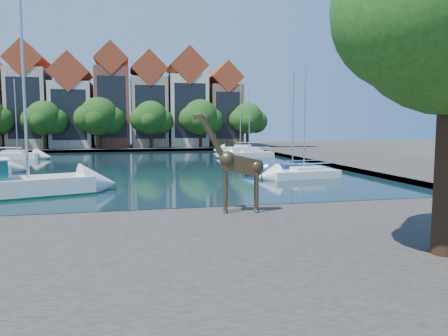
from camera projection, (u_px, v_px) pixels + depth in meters
The scene contains 24 objects.
ground at pixel (171, 219), 20.60m from camera, with size 160.00×160.00×0.00m, color #38332B.
water_basin at pixel (147, 167), 43.89m from camera, with size 38.00×50.00×0.08m, color black.
near_quay at pixel (194, 259), 13.79m from camera, with size 50.00×14.00×0.50m, color #44403A.
far_quay at pixel (138, 148), 74.91m from camera, with size 60.00×16.00×0.50m, color #44403A.
right_quay at pixel (371, 161), 49.34m from camera, with size 14.00×52.00×0.50m, color #44403A.
townhouse_west_mid at pixel (30, 100), 70.35m from camera, with size 5.94×9.18×16.79m.
townhouse_west_inner at pixel (72, 106), 71.86m from camera, with size 6.43×9.18×15.15m.
townhouse_center at pixel (113, 100), 73.18m from camera, with size 5.44×9.18×16.93m.
townhouse_east_inner at pixel (149, 104), 74.56m from camera, with size 5.94×9.18×15.79m.
townhouse_east_mid at pixel (187, 102), 75.95m from camera, with size 6.43×9.18×16.65m.
townhouse_east_end at pixel (223, 108), 77.47m from camera, with size 5.44×9.18×14.43m.
far_tree_west at pixel (45, 119), 66.02m from camera, with size 6.76×5.20×7.36m.
far_tree_mid_west at pixel (100, 118), 67.76m from camera, with size 7.80×6.00×8.00m.
far_tree_mid_east at pixel (151, 119), 69.52m from camera, with size 7.02×5.40×7.52m.
far_tree_east at pixel (201, 118), 71.27m from camera, with size 7.54×5.80×7.84m.
far_tree_far_east at pixel (248, 119), 73.03m from camera, with size 6.76×5.20×7.36m.
giraffe_statue at pixel (237, 164), 19.51m from camera, with size 3.11×0.69×4.43m.
motorsailer at pixel (1, 183), 25.70m from camera, with size 10.11×5.71×11.91m.
sailboat_left_d at pixel (18, 154), 53.62m from camera, with size 6.15×3.46×9.57m.
sailboat_left_e at pixel (18, 154), 53.65m from camera, with size 5.88×3.57×9.71m.
sailboat_right_a at pixel (304, 172), 35.27m from camera, with size 6.02×2.75×9.04m.
sailboat_right_b at pixel (292, 169), 37.67m from camera, with size 6.51×2.54×8.89m.
sailboat_right_c at pixel (249, 153), 55.95m from camera, with size 6.28×2.57×9.04m.
sailboat_right_d at pixel (240, 148), 66.34m from camera, with size 6.14×3.67×10.74m.
Camera 1 is at (-2.02, -20.30, 4.53)m, focal length 35.00 mm.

